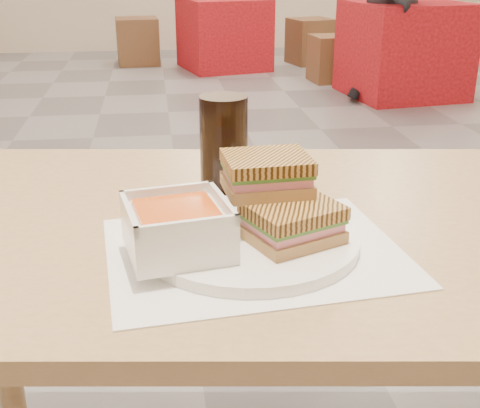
{
  "coord_description": "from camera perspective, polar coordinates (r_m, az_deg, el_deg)",
  "views": [
    {
      "loc": [
        -0.09,
        -2.74,
        1.12
      ],
      "look_at": [
        0.01,
        -2.0,
        0.82
      ],
      "focal_mm": 47.05,
      "sensor_mm": 36.0,
      "label": 1
    }
  ],
  "objects": [
    {
      "name": "panini_lower",
      "position": [
        0.82,
        4.8,
        -1.68
      ],
      "size": [
        0.14,
        0.13,
        0.05
      ],
      "color": "tan",
      "rests_on": "plate"
    },
    {
      "name": "main_table",
      "position": [
        0.99,
        1.89,
        -7.4
      ],
      "size": [
        1.28,
        0.85,
        0.75
      ],
      "color": "tan",
      "rests_on": "ground"
    },
    {
      "name": "bg_chair_1l",
      "position": [
        5.89,
        8.33,
        12.91
      ],
      "size": [
        0.39,
        0.39,
        0.41
      ],
      "color": "brown",
      "rests_on": "ground"
    },
    {
      "name": "plate",
      "position": [
        0.85,
        0.91,
        -3.21
      ],
      "size": [
        0.29,
        0.29,
        0.02
      ],
      "color": "white",
      "rests_on": "tray_liner"
    },
    {
      "name": "panini_upper",
      "position": [
        0.85,
        2.44,
        2.78
      ],
      "size": [
        0.12,
        0.1,
        0.05
      ],
      "color": "tan",
      "rests_on": "panini_lower"
    },
    {
      "name": "tray_liner",
      "position": [
        0.83,
        1.32,
        -4.31
      ],
      "size": [
        0.41,
        0.33,
        0.0
      ],
      "color": "white",
      "rests_on": "main_table"
    },
    {
      "name": "cola_glass",
      "position": [
        1.0,
        -1.48,
        5.19
      ],
      "size": [
        0.08,
        0.08,
        0.16
      ],
      "color": "black",
      "rests_on": "main_table"
    },
    {
      "name": "bg_chair_2l",
      "position": [
        6.82,
        -9.27,
        14.35
      ],
      "size": [
        0.45,
        0.45,
        0.47
      ],
      "color": "brown",
      "rests_on": "ground"
    },
    {
      "name": "bg_table_1",
      "position": [
        5.38,
        14.6,
        13.39
      ],
      "size": [
        0.95,
        0.95,
        0.74
      ],
      "color": "red",
      "rests_on": "ground"
    },
    {
      "name": "bg_chair_1r",
      "position": [
        5.74,
        17.63,
        12.0
      ],
      "size": [
        0.44,
        0.44,
        0.43
      ],
      "color": "brown",
      "rests_on": "ground"
    },
    {
      "name": "bg_chair_2r",
      "position": [
        6.83,
        6.41,
        14.45
      ],
      "size": [
        0.49,
        0.49,
        0.46
      ],
      "color": "brown",
      "rests_on": "ground"
    },
    {
      "name": "soup_bowl",
      "position": [
        0.79,
        -5.68,
        -2.33
      ],
      "size": [
        0.14,
        0.14,
        0.07
      ],
      "color": "white",
      "rests_on": "plate"
    },
    {
      "name": "bg_table_2",
      "position": [
        6.48,
        -1.49,
        15.16
      ],
      "size": [
        0.93,
        0.93,
        0.68
      ],
      "color": "red",
      "rests_on": "ground"
    }
  ]
}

